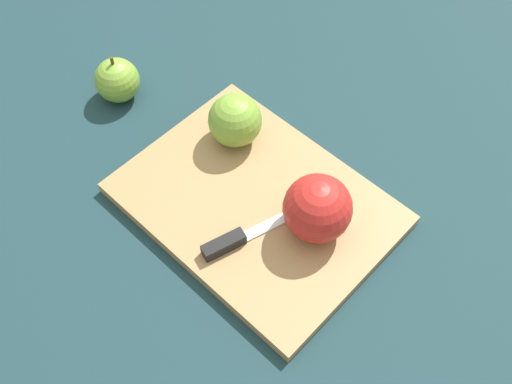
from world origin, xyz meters
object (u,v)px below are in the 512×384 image
apple_whole (117,80)px  apple_half_right (317,208)px  knife (232,241)px  apple_half_left (235,120)px

apple_whole → apple_half_right: bearing=-0.4°
knife → apple_whole: 0.33m
apple_half_left → knife: 0.18m
knife → apple_whole: (-0.32, 0.09, 0.01)m
apple_half_left → apple_half_right: bearing=-73.7°
knife → apple_half_left: bearing=59.9°
knife → apple_half_right: bearing=-16.3°
knife → apple_whole: size_ratio=1.73×
apple_half_left → knife: (0.11, -0.13, -0.03)m
apple_half_left → knife: apple_half_left is taller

